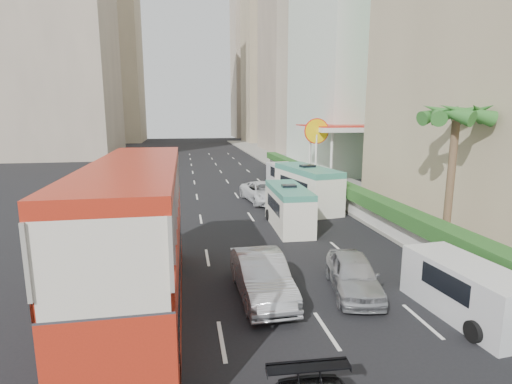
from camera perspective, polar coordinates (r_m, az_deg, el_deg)
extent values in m
plane|color=black|center=(14.84, 8.78, -15.01)|extent=(200.00, 200.00, 0.00)
cube|color=red|center=(13.26, -16.39, -6.77)|extent=(2.50, 11.00, 5.06)
imported|color=#ACAEB2|center=(14.95, 0.78, -14.67)|extent=(1.78, 4.78, 1.56)
imported|color=#ACAEB2|center=(15.68, 13.63, -13.71)|extent=(2.44, 4.35, 1.40)
imported|color=silver|center=(30.12, 1.04, -1.40)|extent=(3.14, 5.56, 1.47)
cube|color=silver|center=(23.17, 4.67, -2.20)|extent=(1.97, 5.45, 2.39)
cube|color=silver|center=(28.15, 7.29, 0.63)|extent=(3.24, 6.80, 2.89)
cube|color=silver|center=(14.95, 27.86, -12.30)|extent=(2.13, 4.56, 1.77)
cube|color=silver|center=(35.22, 4.34, 2.14)|extent=(2.54, 5.46, 2.12)
cube|color=#99968C|center=(40.43, 9.40, 1.78)|extent=(6.00, 120.00, 0.18)
cube|color=silver|center=(29.22, 11.45, -0.65)|extent=(0.30, 44.00, 1.00)
cube|color=#2D6626|center=(29.07, 11.51, 0.99)|extent=(1.10, 44.00, 0.70)
cylinder|color=brown|center=(20.86, 26.02, 1.35)|extent=(0.36, 0.36, 6.40)
cube|color=silver|center=(38.59, 11.92, 5.24)|extent=(6.50, 8.00, 5.50)
cube|color=#B5A48F|center=(76.35, 7.96, 24.96)|extent=(16.00, 16.00, 50.00)
cube|color=tan|center=(98.21, 2.69, 20.10)|extent=(14.00, 14.00, 44.00)
cube|color=#B5A48F|center=(119.30, 0.21, 17.53)|extent=(14.00, 14.00, 40.00)
cube|color=tan|center=(105.35, -20.91, 19.36)|extent=(16.00, 16.00, 46.00)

